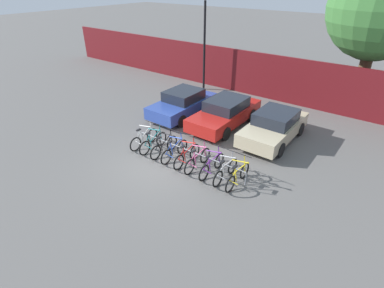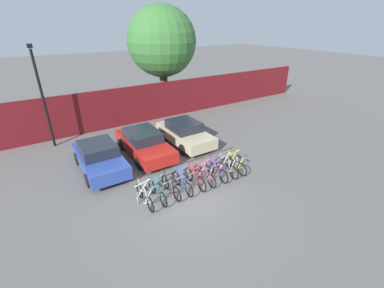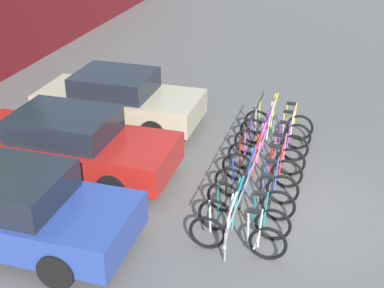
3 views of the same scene
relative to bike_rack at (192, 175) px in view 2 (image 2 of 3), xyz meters
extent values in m
plane|color=#605E5B|center=(-0.77, -0.68, -0.50)|extent=(120.00, 120.00, 0.00)
cube|color=maroon|center=(-0.77, 8.82, 0.84)|extent=(36.00, 0.16, 2.68)
cylinder|color=gray|center=(0.00, 0.00, 0.05)|extent=(5.25, 0.04, 0.04)
cylinder|color=gray|center=(-2.62, 0.00, -0.23)|extent=(0.04, 0.04, 0.55)
cylinder|color=gray|center=(2.62, 0.00, -0.23)|extent=(0.04, 0.04, 0.55)
torus|color=black|center=(-2.37, -0.68, -0.17)|extent=(0.06, 0.66, 0.66)
torus|color=black|center=(-2.37, 0.38, -0.17)|extent=(0.06, 0.66, 0.66)
cylinder|color=silver|center=(-2.37, 0.01, 0.15)|extent=(0.60, 0.04, 0.76)
cylinder|color=silver|center=(-2.37, -0.04, 0.46)|extent=(0.68, 0.04, 0.16)
cylinder|color=silver|center=(-2.37, -0.33, 0.09)|extent=(0.14, 0.04, 0.63)
cylinder|color=silver|center=(-2.37, -0.53, 0.11)|extent=(0.32, 0.03, 0.58)
cylinder|color=silver|center=(-2.37, -0.48, -0.20)|extent=(0.40, 0.03, 0.08)
cylinder|color=silver|center=(-2.37, 0.33, 0.17)|extent=(0.12, 0.04, 0.69)
cylinder|color=black|center=(-2.37, 0.29, 0.54)|extent=(0.52, 0.03, 0.03)
cube|color=black|center=(-2.37, -0.42, 0.43)|extent=(0.10, 0.22, 0.05)
torus|color=black|center=(-1.82, -0.68, -0.17)|extent=(0.06, 0.66, 0.66)
torus|color=black|center=(-1.82, 0.38, -0.17)|extent=(0.06, 0.66, 0.66)
cylinder|color=#197A7F|center=(-1.82, 0.01, 0.15)|extent=(0.60, 0.04, 0.76)
cylinder|color=#197A7F|center=(-1.82, -0.04, 0.46)|extent=(0.68, 0.04, 0.16)
cylinder|color=#197A7F|center=(-1.82, -0.33, 0.09)|extent=(0.14, 0.04, 0.63)
cylinder|color=#197A7F|center=(-1.82, -0.53, 0.11)|extent=(0.32, 0.03, 0.58)
cylinder|color=#197A7F|center=(-1.82, -0.48, -0.20)|extent=(0.40, 0.03, 0.08)
cylinder|color=#197A7F|center=(-1.82, 0.33, 0.17)|extent=(0.12, 0.04, 0.69)
cylinder|color=black|center=(-1.82, 0.29, 0.54)|extent=(0.52, 0.03, 0.03)
cube|color=black|center=(-1.82, -0.42, 0.43)|extent=(0.10, 0.22, 0.05)
torus|color=black|center=(-1.19, -0.68, -0.17)|extent=(0.06, 0.66, 0.66)
torus|color=black|center=(-1.19, 0.38, -0.17)|extent=(0.06, 0.66, 0.66)
cylinder|color=black|center=(-1.19, 0.01, 0.15)|extent=(0.60, 0.04, 0.76)
cylinder|color=black|center=(-1.19, -0.04, 0.46)|extent=(0.68, 0.04, 0.16)
cylinder|color=black|center=(-1.19, -0.33, 0.09)|extent=(0.14, 0.04, 0.63)
cylinder|color=black|center=(-1.19, -0.53, 0.11)|extent=(0.32, 0.03, 0.58)
cylinder|color=black|center=(-1.19, -0.48, -0.20)|extent=(0.40, 0.03, 0.08)
cylinder|color=black|center=(-1.19, 0.33, 0.17)|extent=(0.12, 0.04, 0.69)
cylinder|color=black|center=(-1.19, 0.29, 0.54)|extent=(0.52, 0.03, 0.03)
cube|color=black|center=(-1.19, -0.42, 0.43)|extent=(0.10, 0.22, 0.05)
torus|color=black|center=(-0.61, -0.68, -0.17)|extent=(0.06, 0.66, 0.66)
torus|color=black|center=(-0.61, 0.38, -0.17)|extent=(0.06, 0.66, 0.66)
cylinder|color=#284CB7|center=(-0.61, 0.01, 0.15)|extent=(0.60, 0.04, 0.76)
cylinder|color=#284CB7|center=(-0.61, -0.04, 0.46)|extent=(0.68, 0.04, 0.16)
cylinder|color=#284CB7|center=(-0.61, -0.33, 0.09)|extent=(0.14, 0.04, 0.63)
cylinder|color=#284CB7|center=(-0.61, -0.53, 0.11)|extent=(0.32, 0.03, 0.58)
cylinder|color=#284CB7|center=(-0.61, -0.48, -0.20)|extent=(0.40, 0.03, 0.08)
cylinder|color=#284CB7|center=(-0.61, 0.33, 0.17)|extent=(0.12, 0.04, 0.69)
cylinder|color=black|center=(-0.61, 0.29, 0.54)|extent=(0.52, 0.03, 0.03)
cube|color=black|center=(-0.61, -0.42, 0.43)|extent=(0.10, 0.22, 0.05)
torus|color=black|center=(0.05, -0.68, -0.17)|extent=(0.06, 0.66, 0.66)
torus|color=black|center=(0.05, 0.38, -0.17)|extent=(0.06, 0.66, 0.66)
cylinder|color=red|center=(0.05, 0.01, 0.15)|extent=(0.60, 0.04, 0.76)
cylinder|color=red|center=(0.05, -0.04, 0.46)|extent=(0.68, 0.04, 0.16)
cylinder|color=red|center=(0.05, -0.33, 0.09)|extent=(0.14, 0.04, 0.63)
cylinder|color=red|center=(0.05, -0.53, 0.11)|extent=(0.32, 0.03, 0.58)
cylinder|color=red|center=(0.05, -0.48, -0.20)|extent=(0.40, 0.03, 0.08)
cylinder|color=red|center=(0.05, 0.33, 0.17)|extent=(0.12, 0.04, 0.69)
cylinder|color=black|center=(0.05, 0.29, 0.54)|extent=(0.52, 0.03, 0.03)
cube|color=black|center=(0.05, -0.42, 0.43)|extent=(0.10, 0.22, 0.05)
torus|color=black|center=(0.57, -0.68, -0.17)|extent=(0.06, 0.66, 0.66)
torus|color=black|center=(0.57, 0.38, -0.17)|extent=(0.06, 0.66, 0.66)
cylinder|color=#E55993|center=(0.57, 0.01, 0.15)|extent=(0.60, 0.04, 0.76)
cylinder|color=#E55993|center=(0.57, -0.04, 0.46)|extent=(0.68, 0.04, 0.16)
cylinder|color=#E55993|center=(0.57, -0.33, 0.09)|extent=(0.14, 0.04, 0.63)
cylinder|color=#E55993|center=(0.57, -0.53, 0.11)|extent=(0.32, 0.03, 0.58)
cylinder|color=#E55993|center=(0.57, -0.48, -0.20)|extent=(0.40, 0.03, 0.08)
cylinder|color=#E55993|center=(0.57, 0.33, 0.17)|extent=(0.12, 0.04, 0.69)
cylinder|color=black|center=(0.57, 0.29, 0.54)|extent=(0.52, 0.03, 0.03)
cube|color=black|center=(0.57, -0.42, 0.43)|extent=(0.10, 0.22, 0.05)
torus|color=black|center=(1.25, -0.68, -0.17)|extent=(0.06, 0.66, 0.66)
torus|color=black|center=(1.25, 0.38, -0.17)|extent=(0.06, 0.66, 0.66)
cylinder|color=#752D99|center=(1.25, 0.01, 0.15)|extent=(0.60, 0.04, 0.76)
cylinder|color=#752D99|center=(1.25, -0.04, 0.46)|extent=(0.68, 0.04, 0.16)
cylinder|color=#752D99|center=(1.25, -0.33, 0.09)|extent=(0.14, 0.04, 0.63)
cylinder|color=#752D99|center=(1.25, -0.53, 0.11)|extent=(0.32, 0.03, 0.58)
cylinder|color=#752D99|center=(1.25, -0.48, -0.20)|extent=(0.40, 0.03, 0.08)
cylinder|color=#752D99|center=(1.25, 0.33, 0.17)|extent=(0.12, 0.04, 0.69)
cylinder|color=black|center=(1.25, 0.29, 0.54)|extent=(0.52, 0.03, 0.03)
cube|color=black|center=(1.25, -0.42, 0.43)|extent=(0.10, 0.22, 0.05)
torus|color=black|center=(1.86, -0.68, -0.17)|extent=(0.06, 0.66, 0.66)
torus|color=black|center=(1.86, 0.38, -0.17)|extent=(0.06, 0.66, 0.66)
cylinder|color=#B7B7BC|center=(1.86, 0.01, 0.15)|extent=(0.60, 0.04, 0.76)
cylinder|color=#B7B7BC|center=(1.86, -0.04, 0.46)|extent=(0.68, 0.04, 0.16)
cylinder|color=#B7B7BC|center=(1.86, -0.33, 0.09)|extent=(0.14, 0.04, 0.63)
cylinder|color=#B7B7BC|center=(1.86, -0.53, 0.11)|extent=(0.32, 0.03, 0.58)
cylinder|color=#B7B7BC|center=(1.86, -0.48, -0.20)|extent=(0.40, 0.03, 0.08)
cylinder|color=#B7B7BC|center=(1.86, 0.33, 0.17)|extent=(0.12, 0.04, 0.69)
cylinder|color=black|center=(1.86, 0.29, 0.54)|extent=(0.52, 0.03, 0.03)
cube|color=black|center=(1.86, -0.42, 0.43)|extent=(0.10, 0.22, 0.05)
torus|color=black|center=(2.37, -0.68, -0.17)|extent=(0.06, 0.66, 0.66)
torus|color=black|center=(2.37, 0.38, -0.17)|extent=(0.06, 0.66, 0.66)
cylinder|color=yellow|center=(2.37, 0.01, 0.15)|extent=(0.60, 0.04, 0.76)
cylinder|color=yellow|center=(2.37, -0.04, 0.46)|extent=(0.68, 0.04, 0.16)
cylinder|color=yellow|center=(2.37, -0.33, 0.09)|extent=(0.14, 0.04, 0.63)
cylinder|color=yellow|center=(2.37, -0.53, 0.11)|extent=(0.32, 0.03, 0.58)
cylinder|color=yellow|center=(2.37, -0.48, -0.20)|extent=(0.40, 0.03, 0.08)
cylinder|color=yellow|center=(2.37, 0.33, 0.17)|extent=(0.12, 0.04, 0.69)
cylinder|color=black|center=(2.37, 0.29, 0.54)|extent=(0.52, 0.03, 0.03)
cube|color=black|center=(2.37, -0.42, 0.43)|extent=(0.10, 0.22, 0.05)
cube|color=#2D479E|center=(-3.12, 3.56, 0.06)|extent=(1.80, 4.08, 0.62)
cube|color=#1E232D|center=(-3.12, 3.66, 0.63)|extent=(1.58, 1.87, 0.52)
cylinder|color=black|center=(-3.98, 4.74, -0.18)|extent=(0.20, 0.64, 0.64)
cylinder|color=black|center=(-2.27, 4.74, -0.18)|extent=(0.20, 0.64, 0.64)
cylinder|color=black|center=(-3.98, 2.37, -0.18)|extent=(0.20, 0.64, 0.64)
cylinder|color=black|center=(-2.27, 2.37, -0.18)|extent=(0.20, 0.64, 0.64)
cube|color=red|center=(-0.64, 3.87, 0.06)|extent=(1.80, 4.52, 0.62)
cube|color=#1E232D|center=(-0.64, 3.98, 0.63)|extent=(1.58, 2.08, 0.52)
cylinder|color=black|center=(-1.50, 5.18, -0.18)|extent=(0.20, 0.64, 0.64)
cylinder|color=black|center=(0.21, 5.18, -0.18)|extent=(0.20, 0.64, 0.64)
cylinder|color=black|center=(-1.50, 2.56, -0.18)|extent=(0.20, 0.64, 0.64)
cylinder|color=black|center=(0.21, 2.56, -0.18)|extent=(0.20, 0.64, 0.64)
cube|color=#C1B28E|center=(1.98, 3.87, 0.06)|extent=(1.80, 4.16, 0.62)
cube|color=#1E232D|center=(1.98, 3.98, 0.63)|extent=(1.58, 1.91, 0.52)
cylinder|color=black|center=(1.12, 5.08, -0.18)|extent=(0.20, 0.64, 0.64)
cylinder|color=black|center=(2.83, 5.08, -0.18)|extent=(0.20, 0.64, 0.64)
cylinder|color=black|center=(1.12, 2.67, -0.18)|extent=(0.20, 0.64, 0.64)
cylinder|color=black|center=(2.83, 2.67, -0.18)|extent=(0.20, 0.64, 0.64)
cylinder|color=black|center=(-4.70, 7.83, 2.22)|extent=(0.14, 0.14, 5.44)
cube|color=black|center=(-4.70, 7.83, 5.08)|extent=(0.24, 0.44, 0.20)
cylinder|color=brown|center=(4.12, 10.62, 1.17)|extent=(0.63, 0.63, 3.35)
sphere|color=#387033|center=(4.12, 10.62, 4.81)|extent=(5.23, 5.23, 5.23)
camera|label=1|loc=(6.37, -8.23, 6.24)|focal=28.00mm
camera|label=2|loc=(-5.31, -8.17, 6.18)|focal=24.00mm
camera|label=3|loc=(-9.64, -1.51, 5.38)|focal=50.00mm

